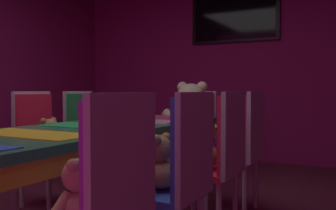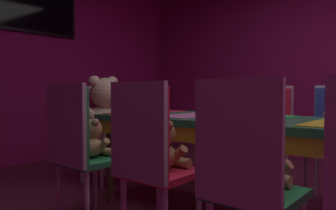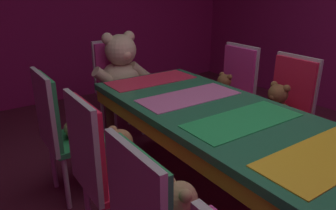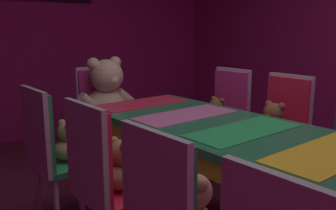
{
  "view_description": "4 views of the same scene",
  "coord_description": "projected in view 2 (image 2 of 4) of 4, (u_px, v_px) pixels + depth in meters",
  "views": [
    {
      "loc": [
        1.71,
        -2.05,
        0.99
      ],
      "look_at": [
        0.16,
        0.84,
        0.87
      ],
      "focal_mm": 40.03,
      "sensor_mm": 36.0,
      "label": 1
    },
    {
      "loc": [
        -2.23,
        -1.02,
        0.93
      ],
      "look_at": [
        -0.05,
        0.79,
        0.82
      ],
      "focal_mm": 36.07,
      "sensor_mm": 36.0,
      "label": 2
    },
    {
      "loc": [
        -1.41,
        -1.24,
        1.53
      ],
      "look_at": [
        -0.17,
        0.57,
        0.7
      ],
      "focal_mm": 34.4,
      "sensor_mm": 36.0,
      "label": 3
    },
    {
      "loc": [
        -1.74,
        -1.39,
        1.36
      ],
      "look_at": [
        0.09,
        0.84,
        0.75
      ],
      "focal_mm": 39.47,
      "sensor_mm": 36.0,
      "label": 4
    }
  ],
  "objects": [
    {
      "name": "wall_back",
      "position": [
        28.0,
        56.0,
        4.39
      ],
      "size": [
        5.2,
        0.12,
        2.8
      ],
      "primitive_type": "cube",
      "color": "#8C1959",
      "rests_on": "ground_plane"
    },
    {
      "name": "banquet_table",
      "position": [
        258.0,
        130.0,
        2.38
      ],
      "size": [
        0.9,
        2.53,
        0.75
      ],
      "color": "#26724C",
      "rests_on": "ground_plane"
    },
    {
      "name": "chair_left_1",
      "position": [
        245.0,
        166.0,
        1.5
      ],
      "size": [
        0.42,
        0.41,
        0.98
      ],
      "color": "#268C4C",
      "rests_on": "ground_plane"
    },
    {
      "name": "teddy_left_1",
      "position": [
        259.0,
        163.0,
        1.61
      ],
      "size": [
        0.25,
        0.32,
        0.3
      ],
      "color": "tan",
      "rests_on": "chair_left_1"
    },
    {
      "name": "chair_left_2",
      "position": [
        147.0,
        150.0,
        1.92
      ],
      "size": [
        0.42,
        0.41,
        0.98
      ],
      "color": "red",
      "rests_on": "ground_plane"
    },
    {
      "name": "teddy_left_2",
      "position": [
        164.0,
        148.0,
        2.03
      ],
      "size": [
        0.25,
        0.32,
        0.3
      ],
      "color": "#9E7247",
      "rests_on": "chair_left_2"
    },
    {
      "name": "chair_left_3",
      "position": [
        76.0,
        140.0,
        2.3
      ],
      "size": [
        0.42,
        0.41,
        0.98
      ],
      "color": "#268C4C",
      "rests_on": "ground_plane"
    },
    {
      "name": "teddy_left_3",
      "position": [
        93.0,
        141.0,
        2.41
      ],
      "size": [
        0.23,
        0.3,
        0.28
      ],
      "color": "tan",
      "rests_on": "chair_left_3"
    },
    {
      "name": "teddy_right_1",
      "position": [
        332.0,
        134.0,
        2.73
      ],
      "size": [
        0.25,
        0.32,
        0.3
      ],
      "rotation": [
        0.0,
        0.0,
        3.14
      ],
      "color": "#9E7247",
      "rests_on": "chair_right_1"
    },
    {
      "name": "chair_right_2",
      "position": [
        268.0,
        126.0,
        3.23
      ],
      "size": [
        0.42,
        0.41,
        0.98
      ],
      "rotation": [
        0.0,
        0.0,
        3.14
      ],
      "color": "red",
      "rests_on": "ground_plane"
    },
    {
      "name": "teddy_right_2",
      "position": [
        262.0,
        128.0,
        3.12
      ],
      "size": [
        0.27,
        0.34,
        0.32
      ],
      "rotation": [
        0.0,
        0.0,
        3.14
      ],
      "color": "brown",
      "rests_on": "chair_right_2"
    },
    {
      "name": "chair_right_3",
      "position": [
        214.0,
        123.0,
        3.6
      ],
      "size": [
        0.42,
        0.41,
        0.98
      ],
      "rotation": [
        0.0,
        0.0,
        3.14
      ],
      "color": "#CC338C",
      "rests_on": "ground_plane"
    },
    {
      "name": "teddy_right_3",
      "position": [
        206.0,
        126.0,
        3.49
      ],
      "size": [
        0.23,
        0.29,
        0.28
      ],
      "rotation": [
        0.0,
        0.0,
        3.14
      ],
      "color": "brown",
      "rests_on": "chair_right_3"
    },
    {
      "name": "throne_chair",
      "position": [
        96.0,
        123.0,
        3.53
      ],
      "size": [
        0.41,
        0.42,
        0.98
      ],
      "rotation": [
        0.0,
        0.0,
        -1.57
      ],
      "color": "#CC338C",
      "rests_on": "ground_plane"
    },
    {
      "name": "king_teddy_bear",
      "position": [
        107.0,
        112.0,
        3.42
      ],
      "size": [
        0.67,
        0.52,
        0.63
      ],
      "rotation": [
        0.0,
        0.0,
        -1.57
      ],
      "color": "beige",
      "rests_on": "throne_chair"
    },
    {
      "name": "wall_tv",
      "position": [
        31.0,
        4.0,
        4.3
      ],
      "size": [
        1.28,
        0.06,
        0.74
      ],
      "color": "black"
    }
  ]
}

